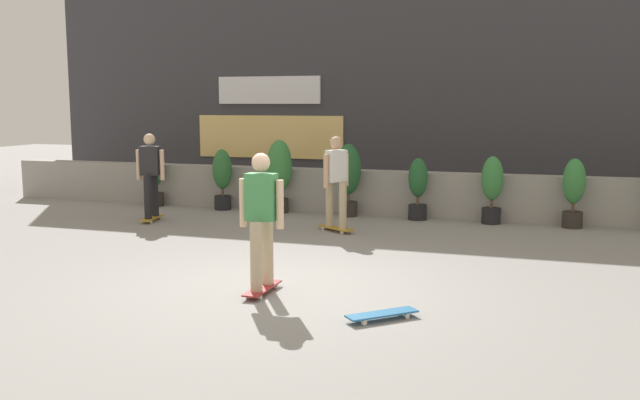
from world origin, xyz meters
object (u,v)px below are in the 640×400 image
at_px(potted_plant_2, 279,170).
at_px(potted_plant_4, 418,187).
at_px(potted_plant_5, 492,187).
at_px(skater_foreground, 336,179).
at_px(potted_plant_3, 349,174).
at_px(potted_plant_1, 222,176).
at_px(potted_plant_0, 155,175).
at_px(skateboard_near_camera, 382,314).
at_px(skater_mid_plaza, 151,173).
at_px(potted_plant_6, 574,190).
at_px(skater_far_right, 262,216).

distance_m(potted_plant_2, potted_plant_4, 2.91).
xyz_separation_m(potted_plant_5, skater_foreground, (-2.56, -1.71, 0.23)).
bearing_deg(potted_plant_3, skater_foreground, -81.49).
bearing_deg(potted_plant_1, potted_plant_4, 0.00).
xyz_separation_m(potted_plant_0, skateboard_near_camera, (6.65, -6.44, -0.64)).
bearing_deg(potted_plant_5, potted_plant_2, -180.00).
relative_size(potted_plant_2, skater_foreground, 0.90).
height_order(skater_foreground, skater_mid_plaza, same).
xyz_separation_m(potted_plant_4, potted_plant_6, (2.86, 0.00, 0.06)).
xyz_separation_m(skater_mid_plaza, skateboard_near_camera, (5.65, -4.67, -0.88)).
height_order(potted_plant_2, potted_plant_4, potted_plant_2).
xyz_separation_m(potted_plant_1, skater_foreground, (3.06, -1.71, 0.22)).
bearing_deg(skater_mid_plaza, potted_plant_3, 27.22).
xyz_separation_m(skater_foreground, skateboard_near_camera, (1.94, -4.73, -0.88)).
distance_m(potted_plant_0, potted_plant_3, 4.45).
relative_size(potted_plant_1, skater_far_right, 0.76).
xyz_separation_m(potted_plant_4, skater_far_right, (-0.81, -5.89, 0.29)).
bearing_deg(potted_plant_2, skateboard_near_camera, -60.19).
bearing_deg(skateboard_near_camera, skater_mid_plaza, 140.47).
relative_size(potted_plant_4, skateboard_near_camera, 1.69).
distance_m(potted_plant_4, potted_plant_5, 1.41).
relative_size(skater_mid_plaza, skateboard_near_camera, 2.37).
bearing_deg(potted_plant_5, skater_far_right, -110.70).
bearing_deg(potted_plant_0, skater_foreground, -19.96).
bearing_deg(skateboard_near_camera, potted_plant_4, 97.00).
distance_m(potted_plant_6, skater_mid_plaza, 7.93).
distance_m(potted_plant_6, skater_far_right, 6.95).
xyz_separation_m(potted_plant_4, skater_mid_plaza, (-4.86, -1.78, 0.29)).
xyz_separation_m(potted_plant_3, potted_plant_4, (1.41, 0.00, -0.20)).
distance_m(skater_mid_plaza, skateboard_near_camera, 7.38).
xyz_separation_m(potted_plant_0, skater_far_right, (5.05, -5.89, 0.24)).
height_order(potted_plant_1, potted_plant_4, potted_plant_1).
height_order(potted_plant_1, potted_plant_6, potted_plant_1).
xyz_separation_m(potted_plant_4, potted_plant_5, (1.41, 0.00, 0.06)).
bearing_deg(potted_plant_4, skater_foreground, -124.01).
distance_m(potted_plant_5, potted_plant_6, 1.45).
relative_size(potted_plant_5, potted_plant_6, 1.00).
height_order(potted_plant_0, potted_plant_6, potted_plant_6).
bearing_deg(skateboard_near_camera, potted_plant_1, 127.84).
height_order(potted_plant_3, skateboard_near_camera, potted_plant_3).
xyz_separation_m(potted_plant_5, skateboard_near_camera, (-0.62, -6.44, -0.65)).
xyz_separation_m(potted_plant_0, potted_plant_5, (7.27, 0.00, 0.01)).
bearing_deg(skater_far_right, potted_plant_2, 109.50).
bearing_deg(skateboard_near_camera, potted_plant_3, 108.85).
xyz_separation_m(potted_plant_0, potted_plant_2, (2.96, 0.00, 0.18)).
height_order(potted_plant_3, potted_plant_6, potted_plant_3).
distance_m(potted_plant_2, potted_plant_6, 5.77).
bearing_deg(skater_foreground, skateboard_near_camera, -67.67).
relative_size(potted_plant_3, potted_plant_6, 1.15).
height_order(potted_plant_2, potted_plant_5, potted_plant_2).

